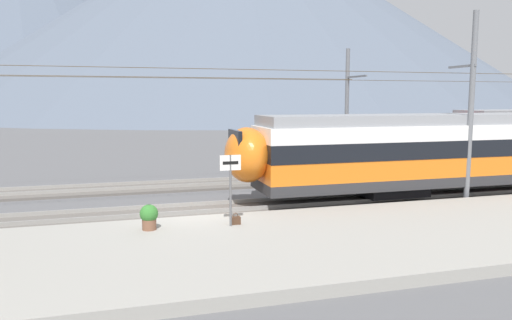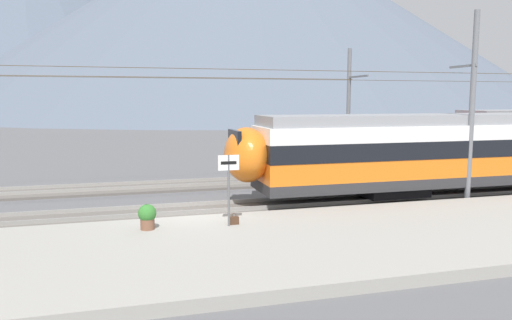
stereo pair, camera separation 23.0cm
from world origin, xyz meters
name	(u,v)px [view 2 (the right image)]	position (x,y,z in m)	size (l,w,h in m)	color
ground_plane	(195,220)	(0.00, 0.00, 0.00)	(400.00, 400.00, 0.00)	#565659
platform_slab	(217,250)	(0.00, -4.34, 0.17)	(120.00, 7.40, 0.34)	gray
track_near	(191,211)	(0.00, 1.20, 0.07)	(120.00, 3.00, 0.28)	#5B5651
track_far	(175,186)	(0.00, 7.14, 0.07)	(120.00, 3.00, 0.28)	#5B5651
catenary_mast_mid	(471,106)	(11.94, -0.12, 4.26)	(41.54, 1.71, 8.24)	slate
catenary_mast_far_side	(350,108)	(10.85, 9.17, 3.97)	(41.54, 2.49, 7.55)	slate
platform_sign	(229,174)	(0.78, -2.40, 2.08)	(0.70, 0.08, 2.38)	#59595B
handbag_near_sign	(234,220)	(0.99, -2.25, 0.47)	(0.32, 0.18, 0.39)	#472D1E
potted_plant_platform_edge	(147,215)	(-1.86, -2.12, 0.80)	(0.59, 0.59, 0.83)	brown
mountain_central_peak	(244,13)	(37.86, 142.76, 32.70)	(191.37, 191.37, 65.40)	#515B6B
mountain_right_ridge	(372,53)	(114.79, 196.17, 26.42)	(158.66, 158.66, 52.84)	#515B6B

